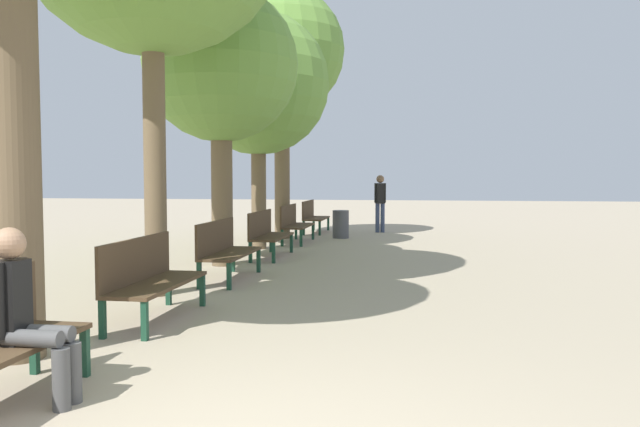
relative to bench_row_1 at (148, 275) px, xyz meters
name	(u,v)px	position (x,y,z in m)	size (l,w,h in m)	color
bench_row_1	(148,275)	(0.00, 0.00, 0.00)	(0.53, 1.76, 0.92)	#4C3823
bench_row_2	(224,247)	(0.00, 2.78, 0.00)	(0.53, 1.76, 0.92)	#4C3823
bench_row_3	(267,232)	(0.00, 5.55, 0.00)	(0.53, 1.76, 0.92)	#4C3823
bench_row_4	(294,222)	(0.00, 8.33, 0.00)	(0.53, 1.76, 0.92)	#4C3823
bench_row_5	(313,215)	(0.00, 11.10, 0.00)	(0.53, 1.76, 0.92)	#4C3823
tree_row_2	(221,67)	(-0.53, 4.32, 3.06)	(2.77, 2.77, 5.00)	brown
tree_row_3	(258,84)	(-0.53, 6.97, 3.13)	(3.15, 3.15, 5.25)	brown
tree_row_4	(282,52)	(-0.53, 9.41, 4.30)	(3.26, 3.26, 6.50)	brown
person_seated	(26,311)	(0.25, -2.57, 0.15)	(0.59, 0.34, 1.26)	#4C4C4C
pedestrian_near	(380,200)	(1.91, 11.51, 0.43)	(0.34, 0.28, 1.66)	#384260
trash_bin	(341,224)	(0.99, 9.66, -0.15)	(0.43, 0.43, 0.73)	#4C4C51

